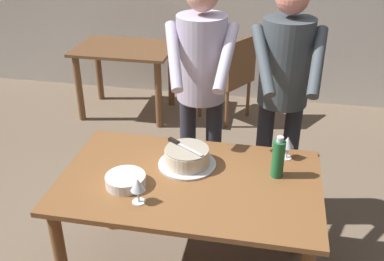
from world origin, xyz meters
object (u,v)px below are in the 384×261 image
object	(u,v)px
cake_on_platter	(187,157)
water_bottle	(278,158)
background_chair_1	(231,75)
person_cutting_cake	(201,81)
wine_glass_near	(138,186)
wine_glass_far	(288,143)
plate_stack	(126,180)
cake_knife	(178,143)
main_dining_table	(190,196)
background_table	(125,62)
person_standing_beside	(284,85)

from	to	relation	value
cake_on_platter	water_bottle	size ratio (longest dim) A/B	1.36
water_bottle	background_chair_1	world-z (taller)	water_bottle
cake_on_platter	person_cutting_cake	bearing A→B (deg)	90.96
wine_glass_near	wine_glass_far	size ratio (longest dim) A/B	1.00
plate_stack	background_chair_1	bearing A→B (deg)	82.71
cake_on_platter	water_bottle	world-z (taller)	water_bottle
cake_on_platter	cake_knife	distance (m)	0.10
main_dining_table	person_cutting_cake	xyz separation A→B (m)	(-0.05, 0.65, 0.44)
person_cutting_cake	cake_on_platter	bearing A→B (deg)	-89.04
main_dining_table	wine_glass_far	size ratio (longest dim) A/B	10.07
wine_glass_far	water_bottle	size ratio (longest dim) A/B	0.58
background_table	plate_stack	bearing A→B (deg)	-71.15
plate_stack	person_standing_beside	size ratio (longest dim) A/B	0.13
plate_stack	wine_glass_near	size ratio (longest dim) A/B	1.53
wine_glass_near	wine_glass_far	world-z (taller)	same
wine_glass_far	main_dining_table	bearing A→B (deg)	-147.72
wine_glass_far	water_bottle	xyz separation A→B (m)	(-0.05, -0.20, 0.01)
cake_on_platter	person_cutting_cake	world-z (taller)	person_cutting_cake
cake_on_platter	background_chair_1	distance (m)	2.17
wine_glass_near	person_cutting_cake	bearing A→B (deg)	79.61
main_dining_table	person_standing_beside	bearing A→B (deg)	55.09
cake_on_platter	wine_glass_near	xyz separation A→B (m)	(-0.17, -0.39, 0.05)
wine_glass_far	person_standing_beside	world-z (taller)	person_standing_beside
water_bottle	person_cutting_cake	size ratio (longest dim) A/B	0.15
plate_stack	water_bottle	size ratio (longest dim) A/B	0.88
wine_glass_near	person_cutting_cake	size ratio (longest dim) A/B	0.08
cake_knife	plate_stack	xyz separation A→B (m)	(-0.23, -0.30, -0.09)
cake_knife	wine_glass_far	distance (m)	0.65
wine_glass_far	person_cutting_cake	xyz separation A→B (m)	(-0.58, 0.32, 0.22)
wine_glass_near	person_cutting_cake	world-z (taller)	person_cutting_cake
cake_knife	wine_glass_far	size ratio (longest dim) A/B	1.64
cake_knife	background_table	world-z (taller)	cake_knife
wine_glass_far	wine_glass_near	bearing A→B (deg)	-141.76
cake_on_platter	background_chair_1	size ratio (longest dim) A/B	0.38
water_bottle	person_standing_beside	distance (m)	0.59
cake_on_platter	person_standing_beside	xyz separation A→B (m)	(0.52, 0.54, 0.27)
cake_on_platter	plate_stack	distance (m)	0.39
water_bottle	person_cutting_cake	xyz separation A→B (m)	(-0.53, 0.52, 0.21)
background_table	wine_glass_far	bearing A→B (deg)	-48.89
background_table	cake_on_platter	bearing A→B (deg)	-62.46
cake_knife	person_standing_beside	size ratio (longest dim) A/B	0.14
cake_knife	background_table	xyz separation A→B (m)	(-1.03, 2.05, -0.29)
wine_glass_near	cake_knife	bearing A→B (deg)	75.13
cake_knife	background_chair_1	xyz separation A→B (m)	(0.08, 2.10, -0.37)
person_standing_beside	background_table	size ratio (longest dim) A/B	1.72
main_dining_table	person_standing_beside	world-z (taller)	person_standing_beside
background_table	background_chair_1	world-z (taller)	background_chair_1
plate_stack	person_standing_beside	xyz separation A→B (m)	(0.81, 0.80, 0.30)
plate_stack	background_table	distance (m)	2.50
wine_glass_near	wine_glass_far	xyz separation A→B (m)	(0.74, 0.59, 0.00)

